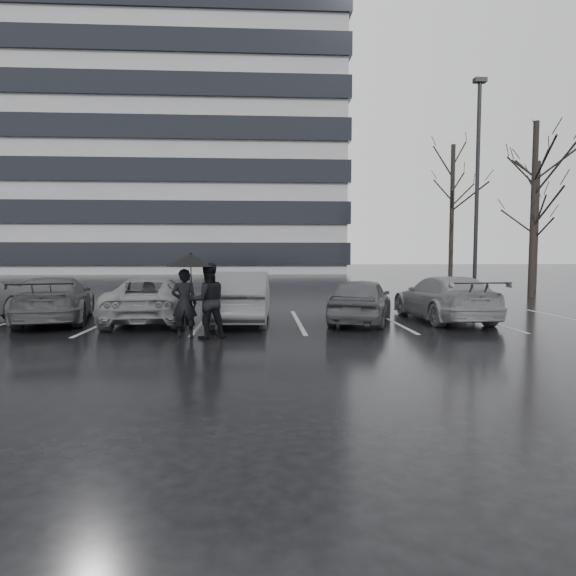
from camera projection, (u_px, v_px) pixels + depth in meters
The scene contains 15 objects.
ground at pixel (281, 336), 11.67m from camera, with size 160.00×160.00×0.00m, color black.
office_building at pixel (80, 150), 57.23m from camera, with size 61.00×26.00×29.00m.
car_main at pixel (361, 300), 13.93m from camera, with size 1.55×3.86×1.31m, color black.
car_west_a at pixel (241, 297), 14.00m from camera, with size 1.57×4.51×1.49m, color #303033.
car_west_b at pixel (151, 299), 14.13m from camera, with size 2.18×4.72×1.31m, color #535456.
car_west_c at pixel (55, 300), 14.00m from camera, with size 1.87×4.59×1.33m, color black.
car_east at pixel (444, 298), 14.46m from camera, with size 1.87×4.59×1.33m, color #535456.
pedestrian_left at pixel (184, 303), 11.38m from camera, with size 0.60×0.39×1.64m, color black.
pedestrian_right at pixel (208, 301), 11.30m from camera, with size 0.87×0.68×1.79m, color black.
umbrella at pixel (191, 260), 11.29m from camera, with size 1.20×1.20×2.03m.
lamp_post at pixel (477, 202), 19.13m from camera, with size 0.48×0.48×8.86m.
stall_stripes at pixel (251, 322), 14.12m from camera, with size 19.72×5.00×0.00m.
tree_east at pixel (533, 210), 22.02m from camera, with size 0.26×0.26×8.00m, color black.
tree_ne at pixel (536, 226), 26.18m from camera, with size 0.26×0.26×7.00m, color black.
tree_north at pixel (452, 216), 28.92m from camera, with size 0.26×0.26×8.50m, color black.
Camera 1 is at (-0.49, -11.55, 1.99)m, focal length 30.00 mm.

